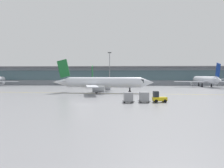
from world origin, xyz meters
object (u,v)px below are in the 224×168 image
object	(u,v)px
cargo_dolly_trailing	(128,97)
apron_light_mast_1	(110,67)
gate_airplane_2	(206,80)
cargo_dolly_lead	(144,97)
taxiing_regional_jet	(103,83)
gate_airplane_1	(95,80)
baggage_tug	(159,98)

from	to	relation	value
cargo_dolly_trailing	apron_light_mast_1	bearing A→B (deg)	88.00
gate_airplane_2	cargo_dolly_lead	world-z (taller)	gate_airplane_2
taxiing_regional_jet	apron_light_mast_1	xyz separation A→B (m)	(-1.86, 52.63, 5.94)
gate_airplane_1	gate_airplane_2	xyz separation A→B (m)	(48.31, -0.09, 0.29)
baggage_tug	apron_light_mast_1	distance (m)	78.65
baggage_tug	cargo_dolly_lead	size ratio (longest dim) A/B	1.20
cargo_dolly_trailing	gate_airplane_2	bearing A→B (deg)	53.88
baggage_tug	cargo_dolly_trailing	world-z (taller)	baggage_tug
baggage_tug	apron_light_mast_1	xyz separation A→B (m)	(-14.94, 76.80, 8.00)
baggage_tug	cargo_dolly_trailing	bearing A→B (deg)	180.00
gate_airplane_1	apron_light_mast_1	distance (m)	15.40
taxiing_regional_jet	cargo_dolly_lead	size ratio (longest dim) A/B	12.79
taxiing_regional_jet	baggage_tug	world-z (taller)	taxiing_regional_jet
cargo_dolly_lead	apron_light_mast_1	size ratio (longest dim) A/B	0.14
gate_airplane_2	cargo_dolly_lead	xyz separation A→B (m)	(-30.47, -64.22, -1.93)
gate_airplane_2	baggage_tug	size ratio (longest dim) A/B	10.80
gate_airplane_2	cargo_dolly_trailing	size ratio (longest dim) A/B	12.95
baggage_tug	cargo_dolly_lead	world-z (taller)	baggage_tug
gate_airplane_1	baggage_tug	xyz separation A→B (m)	(20.58, -63.88, -1.80)
gate_airplane_1	gate_airplane_2	size ratio (longest dim) A/B	0.90
cargo_dolly_lead	cargo_dolly_trailing	world-z (taller)	same
cargo_dolly_lead	apron_light_mast_1	xyz separation A→B (m)	(-12.20, 77.22, 7.84)
gate_airplane_1	baggage_tug	bearing A→B (deg)	-164.43
gate_airplane_2	apron_light_mast_1	world-z (taller)	apron_light_mast_1
cargo_dolly_lead	gate_airplane_1	bearing A→B (deg)	96.72
gate_airplane_1	cargo_dolly_lead	world-z (taller)	gate_airplane_1
baggage_tug	cargo_dolly_trailing	size ratio (longest dim) A/B	1.20
gate_airplane_1	taxiing_regional_jet	xyz separation A→B (m)	(7.50, -39.71, 0.25)
cargo_dolly_trailing	taxiing_regional_jet	bearing A→B (deg)	97.63
taxiing_regional_jet	baggage_tug	size ratio (longest dim) A/B	10.66
baggage_tug	cargo_dolly_lead	xyz separation A→B (m)	(-2.74, -0.42, 0.16)
baggage_tug	apron_light_mast_1	bearing A→B (deg)	92.22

